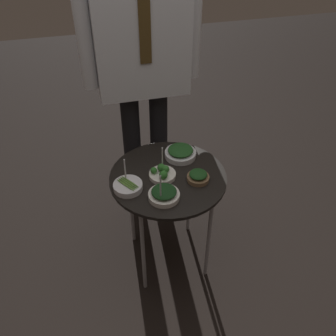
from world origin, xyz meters
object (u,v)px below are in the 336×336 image
object	(u,v)px
bowl_asparagus_far_rim	(128,186)
serving_cart	(168,184)
bowl_spinach_front_right	(180,153)
waiter_figure	(141,48)
bowl_broccoli_near_rim	(162,173)
bowl_spinach_back_right	(198,176)
bowl_spinach_front_center	(164,194)

from	to	relation	value
bowl_asparagus_far_rim	serving_cart	bearing A→B (deg)	12.47
bowl_spinach_front_right	waiter_figure	size ratio (longest dim) A/B	0.10
bowl_broccoli_near_rim	bowl_spinach_back_right	world-z (taller)	bowl_broccoli_near_rim
bowl_spinach_front_right	bowl_asparagus_far_rim	bearing A→B (deg)	-149.46
bowl_broccoli_near_rim	bowl_spinach_front_right	size ratio (longest dim) A/B	0.89
bowl_spinach_front_right	bowl_spinach_back_right	distance (m)	0.21
bowl_broccoli_near_rim	bowl_spinach_front_right	xyz separation A→B (m)	(0.13, 0.14, 0.00)
bowl_spinach_front_center	bowl_asparagus_far_rim	world-z (taller)	bowl_spinach_front_center
serving_cart	bowl_spinach_back_right	size ratio (longest dim) A/B	5.72
waiter_figure	bowl_spinach_front_right	bearing A→B (deg)	-71.47
bowl_spinach_back_right	waiter_figure	world-z (taller)	waiter_figure
bowl_spinach_back_right	bowl_spinach_front_center	xyz separation A→B (m)	(-0.19, -0.08, 0.00)
waiter_figure	bowl_asparagus_far_rim	bearing A→B (deg)	-109.53
bowl_spinach_front_right	bowl_asparagus_far_rim	size ratio (longest dim) A/B	1.12
serving_cart	bowl_spinach_front_right	bearing A→B (deg)	53.22
bowl_broccoli_near_rim	bowl_spinach_front_right	world-z (taller)	bowl_broccoli_near_rim
serving_cart	bowl_asparagus_far_rim	distance (m)	0.23
bowl_spinach_back_right	bowl_spinach_front_right	bearing A→B (deg)	98.80
bowl_spinach_front_center	bowl_asparagus_far_rim	size ratio (longest dim) A/B	1.12
bowl_broccoli_near_rim	waiter_figure	distance (m)	0.67
serving_cart	bowl_spinach_back_right	bearing A→B (deg)	-26.45
serving_cart	bowl_spinach_front_center	bearing A→B (deg)	-111.10
waiter_figure	bowl_spinach_front_center	bearing A→B (deg)	-93.61
bowl_spinach_back_right	bowl_spinach_front_center	size ratio (longest dim) A/B	0.67
serving_cart	bowl_spinach_back_right	world-z (taller)	bowl_spinach_back_right
bowl_broccoli_near_rim	waiter_figure	xyz separation A→B (m)	(0.01, 0.50, 0.45)
bowl_spinach_front_center	waiter_figure	size ratio (longest dim) A/B	0.10
bowl_spinach_front_center	waiter_figure	bearing A→B (deg)	86.39
bowl_broccoli_near_rim	waiter_figure	world-z (taller)	waiter_figure
bowl_spinach_back_right	waiter_figure	size ratio (longest dim) A/B	0.06
serving_cart	bowl_asparagus_far_rim	xyz separation A→B (m)	(-0.21, -0.05, 0.07)
bowl_broccoli_near_rim	bowl_spinach_front_center	distance (m)	0.15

